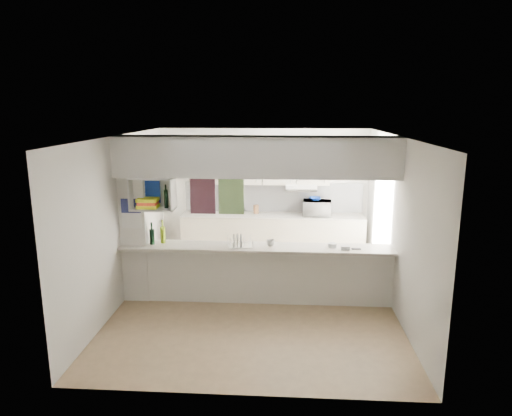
# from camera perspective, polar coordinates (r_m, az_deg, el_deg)

# --- Properties ---
(floor) EXTENTS (4.80, 4.80, 0.00)m
(floor) POSITION_cam_1_polar(r_m,az_deg,el_deg) (7.37, -0.00, -11.63)
(floor) COLOR #957856
(floor) RESTS_ON ground
(ceiling) EXTENTS (4.80, 4.80, 0.00)m
(ceiling) POSITION_cam_1_polar(r_m,az_deg,el_deg) (6.74, -0.00, 8.98)
(ceiling) COLOR white
(ceiling) RESTS_ON wall_back
(wall_back) EXTENTS (4.20, 0.00, 4.20)m
(wall_back) POSITION_cam_1_polar(r_m,az_deg,el_deg) (9.28, 0.95, 1.88)
(wall_back) COLOR silver
(wall_back) RESTS_ON floor
(wall_left) EXTENTS (0.00, 4.80, 4.80)m
(wall_left) POSITION_cam_1_polar(r_m,az_deg,el_deg) (7.38, -16.51, -1.46)
(wall_left) COLOR silver
(wall_left) RESTS_ON floor
(wall_right) EXTENTS (0.00, 4.80, 4.80)m
(wall_right) POSITION_cam_1_polar(r_m,az_deg,el_deg) (7.13, 17.11, -1.98)
(wall_right) COLOR silver
(wall_right) RESTS_ON floor
(servery_partition) EXTENTS (4.20, 0.50, 2.60)m
(servery_partition) POSITION_cam_1_polar(r_m,az_deg,el_deg) (6.88, -1.44, 1.13)
(servery_partition) COLOR silver
(servery_partition) RESTS_ON floor
(cubby_shelf) EXTENTS (0.65, 0.35, 0.50)m
(cubby_shelf) POSITION_cam_1_polar(r_m,az_deg,el_deg) (7.07, -12.83, 1.55)
(cubby_shelf) COLOR white
(cubby_shelf) RESTS_ON bulkhead
(kitchen_run) EXTENTS (3.60, 0.63, 2.24)m
(kitchen_run) POSITION_cam_1_polar(r_m,az_deg,el_deg) (9.12, 1.86, -1.37)
(kitchen_run) COLOR beige
(kitchen_run) RESTS_ON floor
(microwave) EXTENTS (0.57, 0.41, 0.30)m
(microwave) POSITION_cam_1_polar(r_m,az_deg,el_deg) (9.03, 7.65, -0.02)
(microwave) COLOR white
(microwave) RESTS_ON bench_top
(bowl) EXTENTS (0.25, 0.25, 0.06)m
(bowl) POSITION_cam_1_polar(r_m,az_deg,el_deg) (9.02, 7.41, 1.16)
(bowl) COLOR navy
(bowl) RESTS_ON microwave
(dish_rack) EXTENTS (0.43, 0.36, 0.21)m
(dish_rack) POSITION_cam_1_polar(r_m,az_deg,el_deg) (7.03, -2.04, -4.15)
(dish_rack) COLOR silver
(dish_rack) RESTS_ON breakfast_bar
(cup) EXTENTS (0.16, 0.16, 0.10)m
(cup) POSITION_cam_1_polar(r_m,az_deg,el_deg) (6.98, 1.81, -4.39)
(cup) COLOR white
(cup) RESTS_ON dish_rack
(wine_bottles) EXTENTS (0.23, 0.16, 0.37)m
(wine_bottles) POSITION_cam_1_polar(r_m,az_deg,el_deg) (7.31, -12.20, -3.33)
(wine_bottles) COLOR black
(wine_bottles) RESTS_ON breakfast_bar
(plastic_tubs) EXTENTS (0.48, 0.21, 0.06)m
(plastic_tubs) POSITION_cam_1_polar(r_m,az_deg,el_deg) (7.05, 10.25, -4.73)
(plastic_tubs) COLOR silver
(plastic_tubs) RESTS_ON breakfast_bar
(utensil_jar) EXTENTS (0.11, 0.11, 0.15)m
(utensil_jar) POSITION_cam_1_polar(r_m,az_deg,el_deg) (9.15, -2.82, -0.24)
(utensil_jar) COLOR black
(utensil_jar) RESTS_ON bench_top
(knife_block) EXTENTS (0.11, 0.10, 0.18)m
(knife_block) POSITION_cam_1_polar(r_m,az_deg,el_deg) (9.13, 0.01, -0.15)
(knife_block) COLOR brown
(knife_block) RESTS_ON bench_top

